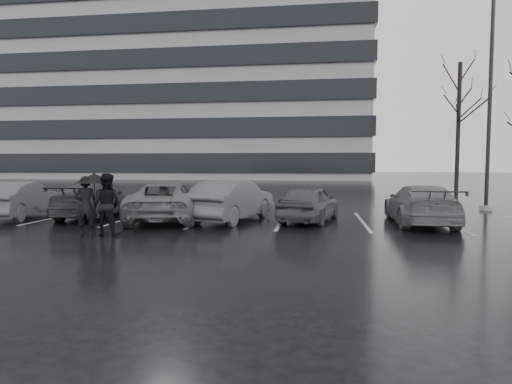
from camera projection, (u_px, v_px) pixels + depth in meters
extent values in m
plane|color=black|center=(255.00, 231.00, 12.80)|extent=(160.00, 160.00, 0.00)
cube|color=gray|center=(151.00, 80.00, 62.24)|extent=(60.00, 25.00, 28.00)
cube|color=black|center=(152.00, 163.00, 63.07)|extent=(60.60, 25.60, 2.20)
cube|color=black|center=(152.00, 135.00, 62.80)|extent=(60.60, 25.60, 2.20)
cube|color=black|center=(151.00, 108.00, 62.52)|extent=(60.60, 25.60, 2.20)
cube|color=black|center=(151.00, 80.00, 62.24)|extent=(60.60, 25.60, 2.20)
cube|color=black|center=(151.00, 52.00, 61.96)|extent=(60.60, 25.60, 2.20)
cube|color=black|center=(150.00, 24.00, 61.68)|extent=(60.60, 25.60, 2.20)
imported|color=black|center=(309.00, 203.00, 14.84)|extent=(2.38, 4.00, 1.28)
imported|color=#2C2C2E|center=(232.00, 200.00, 15.02)|extent=(2.59, 4.57, 1.43)
imported|color=#48484A|center=(165.00, 201.00, 15.11)|extent=(3.25, 5.24, 1.35)
imported|color=black|center=(95.00, 200.00, 16.07)|extent=(2.19, 4.58, 1.29)
imported|color=#2C2C2E|center=(19.00, 200.00, 15.76)|extent=(2.14, 4.30, 1.35)
imported|color=#48484A|center=(420.00, 205.00, 14.16)|extent=(1.89, 4.54, 1.31)
imported|color=black|center=(86.00, 206.00, 11.90)|extent=(0.69, 0.52, 1.68)
imported|color=black|center=(106.00, 205.00, 11.96)|extent=(0.86, 0.68, 1.75)
cylinder|color=black|center=(95.00, 208.00, 12.07)|extent=(0.02, 0.02, 1.52)
cone|color=black|center=(94.00, 178.00, 12.01)|extent=(1.05, 1.05, 0.27)
sphere|color=black|center=(94.00, 173.00, 12.00)|extent=(0.05, 0.05, 0.05)
cylinder|color=gray|center=(486.00, 208.00, 18.36)|extent=(0.50, 0.50, 0.20)
cylinder|color=black|center=(490.00, 104.00, 18.05)|extent=(0.16, 0.16, 9.02)
cube|color=#A0A0A2|center=(62.00, 216.00, 16.32)|extent=(0.12, 5.00, 0.00)
cube|color=#A0A0A2|center=(132.00, 217.00, 15.95)|extent=(0.12, 5.00, 0.00)
cube|color=#A0A0A2|center=(205.00, 219.00, 15.57)|extent=(0.12, 5.00, 0.00)
cube|color=#A0A0A2|center=(282.00, 220.00, 15.19)|extent=(0.12, 5.00, 0.00)
cube|color=#A0A0A2|center=(362.00, 222.00, 14.81)|extent=(0.12, 5.00, 0.00)
cube|color=#A0A0A2|center=(447.00, 223.00, 14.43)|extent=(0.12, 5.00, 0.00)
cylinder|color=black|center=(458.00, 128.00, 27.82)|extent=(0.26, 0.26, 8.50)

